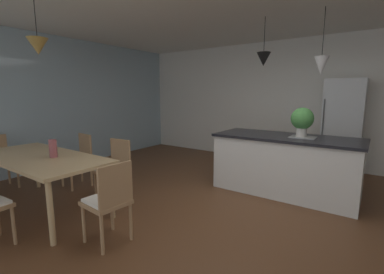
% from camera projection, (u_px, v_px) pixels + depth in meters
% --- Properties ---
extents(ground_plane, '(10.00, 8.40, 0.04)m').
position_uv_depth(ground_plane, '(230.00, 219.00, 3.33)').
color(ground_plane, brown).
extents(wall_back_kitchen, '(10.00, 0.12, 2.70)m').
position_uv_depth(wall_back_kitchen, '(301.00, 103.00, 5.73)').
color(wall_back_kitchen, white).
rests_on(wall_back_kitchen, ground_plane).
extents(window_wall_left_glazing, '(0.06, 8.40, 2.70)m').
position_uv_depth(window_wall_left_glazing, '(54.00, 103.00, 5.41)').
color(window_wall_left_glazing, '#9EB7C6').
rests_on(window_wall_left_glazing, ground_plane).
extents(dining_table, '(2.08, 0.91, 0.74)m').
position_uv_depth(dining_table, '(40.00, 161.00, 3.47)').
color(dining_table, tan).
rests_on(dining_table, ground_plane).
extents(chair_far_left, '(0.44, 0.44, 0.87)m').
position_uv_depth(chair_far_left, '(79.00, 158.00, 4.44)').
color(chair_far_left, '#A87F56').
rests_on(chair_far_left, ground_plane).
extents(chair_far_right, '(0.43, 0.43, 0.87)m').
position_uv_depth(chair_far_right, '(115.00, 167.00, 3.91)').
color(chair_far_right, '#A87F56').
rests_on(chair_far_right, ground_plane).
extents(chair_kitchen_end, '(0.43, 0.43, 0.87)m').
position_uv_depth(chair_kitchen_end, '(109.00, 200.00, 2.70)').
color(chair_kitchen_end, '#A87F56').
rests_on(chair_kitchen_end, ground_plane).
extents(kitchen_island, '(2.14, 0.91, 0.91)m').
position_uv_depth(kitchen_island, '(285.00, 164.00, 4.14)').
color(kitchen_island, silver).
rests_on(kitchen_island, ground_plane).
extents(refrigerator, '(0.66, 0.67, 1.81)m').
position_uv_depth(refrigerator, '(342.00, 128.00, 4.99)').
color(refrigerator, silver).
rests_on(refrigerator, ground_plane).
extents(pendant_over_table, '(0.25, 0.25, 0.67)m').
position_uv_depth(pendant_over_table, '(38.00, 46.00, 3.35)').
color(pendant_over_table, black).
extents(pendant_over_island_main, '(0.21, 0.21, 0.73)m').
position_uv_depth(pendant_over_island_main, '(264.00, 59.00, 4.11)').
color(pendant_over_island_main, black).
extents(pendant_over_island_aux, '(0.19, 0.19, 0.91)m').
position_uv_depth(pendant_over_island_aux, '(321.00, 66.00, 3.66)').
color(pendant_over_island_aux, black).
extents(potted_plant_on_island, '(0.32, 0.32, 0.44)m').
position_uv_depth(potted_plant_on_island, '(302.00, 120.00, 3.90)').
color(potted_plant_on_island, beige).
rests_on(potted_plant_on_island, kitchen_island).
extents(vase_on_dining_table, '(0.09, 0.09, 0.23)m').
position_uv_depth(vase_on_dining_table, '(53.00, 148.00, 3.37)').
color(vase_on_dining_table, '#994C51').
rests_on(vase_on_dining_table, dining_table).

